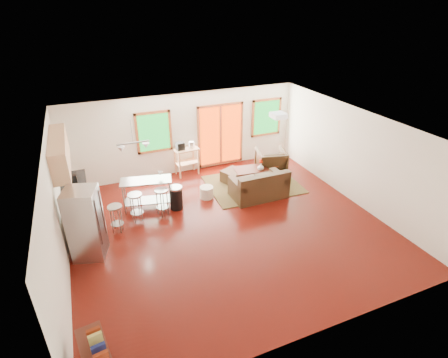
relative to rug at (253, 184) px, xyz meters
name	(u,v)px	position (x,y,z in m)	size (l,w,h in m)	color
floor	(229,226)	(-1.57, -1.74, -0.02)	(7.50, 7.00, 0.02)	#3B0905
ceiling	(229,128)	(-1.57, -1.74, 2.60)	(7.50, 7.00, 0.02)	white
back_wall	(185,134)	(-1.57, 1.77, 1.29)	(7.50, 0.02, 2.60)	white
left_wall	(56,214)	(-5.33, -1.74, 1.29)	(0.02, 7.00, 2.60)	white
right_wall	(355,156)	(2.19, -1.74, 1.29)	(0.02, 7.00, 2.60)	white
front_wall	(319,278)	(-1.57, -5.25, 1.29)	(7.50, 0.02, 2.60)	white
window_left	(154,132)	(-2.57, 1.72, 1.49)	(1.10, 0.05, 1.30)	#0F5218
french_doors	(221,135)	(-0.37, 1.72, 1.09)	(1.60, 0.05, 2.10)	#A92B05
window_right	(266,117)	(1.33, 1.72, 1.49)	(1.10, 0.05, 1.30)	#0F5218
rug	(253,184)	(0.00, 0.00, 0.00)	(2.72, 2.10, 0.03)	#3B5932
loveseat	(259,187)	(-0.17, -0.72, 0.32)	(1.56, 0.89, 0.83)	black
coffee_table	(251,170)	(0.07, 0.28, 0.34)	(1.09, 0.74, 0.41)	#3B160D
armchair	(271,161)	(0.89, 0.50, 0.44)	(0.89, 0.83, 0.91)	black
ottoman	(233,176)	(-0.50, 0.41, 0.18)	(0.59, 0.59, 0.39)	black
pouf	(207,192)	(-1.58, -0.17, 0.16)	(0.39, 0.39, 0.34)	silver
vase	(261,166)	(0.31, 0.12, 0.51)	(0.21, 0.22, 0.35)	silver
book	(271,162)	(0.71, 0.22, 0.53)	(0.22, 0.03, 0.29)	maroon
cabinets	(72,190)	(-5.06, -0.04, 0.91)	(0.64, 2.24, 2.30)	tan
refrigerator	(86,224)	(-4.84, -1.55, 0.81)	(0.82, 0.80, 1.65)	#B7BABC
island	(147,189)	(-3.25, -0.07, 0.57)	(1.42, 0.81, 0.85)	#B7BABC
cup	(160,172)	(-2.85, -0.09, 1.00)	(0.12, 0.10, 0.12)	white
bar_stool_a	(116,213)	(-4.17, -0.87, 0.52)	(0.44, 0.44, 0.72)	#B7BABC
bar_stool_b	(135,201)	(-3.64, -0.57, 0.56)	(0.42, 0.42, 0.77)	#B7BABC
bar_stool_c	(162,196)	(-2.96, -0.56, 0.55)	(0.46, 0.46, 0.75)	#B7BABC
trash_can	(176,198)	(-2.54, -0.40, 0.32)	(0.42, 0.42, 0.66)	black
kitchen_cart	(186,152)	(-1.67, 1.49, 0.77)	(0.79, 0.55, 1.14)	tan
ceiling_flush	(278,115)	(0.03, -1.14, 2.52)	(0.35, 0.35, 0.12)	white
pendant_light	(134,147)	(-3.47, -0.24, 1.88)	(0.80, 0.18, 0.79)	gray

